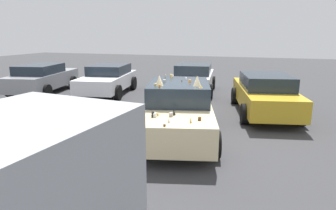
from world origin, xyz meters
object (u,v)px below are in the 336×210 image
(parked_sedan_row_back_center, at_px, (108,79))
(parked_sedan_near_left, at_px, (264,93))
(art_car_decorated, at_px, (178,110))
(parked_sedan_row_back_far, at_px, (194,78))
(parked_sedan_far_left, at_px, (43,78))

(parked_sedan_row_back_center, distance_m, parked_sedan_near_left, 7.33)
(parked_sedan_near_left, bearing_deg, art_car_decorated, 133.44)
(parked_sedan_row_back_center, bearing_deg, parked_sedan_near_left, 69.05)
(parked_sedan_row_back_far, distance_m, parked_sedan_far_left, 7.42)
(parked_sedan_row_back_far, bearing_deg, parked_sedan_near_left, -138.62)
(parked_sedan_row_back_center, bearing_deg, art_car_decorated, 36.28)
(parked_sedan_row_back_far, bearing_deg, art_car_decorated, -177.50)
(art_car_decorated, distance_m, parked_sedan_row_back_far, 6.36)
(parked_sedan_near_left, bearing_deg, parked_sedan_far_left, 74.16)
(parked_sedan_near_left, height_order, parked_sedan_far_left, parked_sedan_near_left)
(parked_sedan_row_back_center, height_order, parked_sedan_near_left, parked_sedan_near_left)
(parked_sedan_near_left, relative_size, parked_sedan_far_left, 1.09)
(parked_sedan_row_back_center, relative_size, parked_sedan_row_back_far, 1.06)
(parked_sedan_row_back_center, bearing_deg, parked_sedan_far_left, -86.61)
(parked_sedan_near_left, xyz_separation_m, parked_sedan_far_left, (0.75, 10.39, -0.02))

